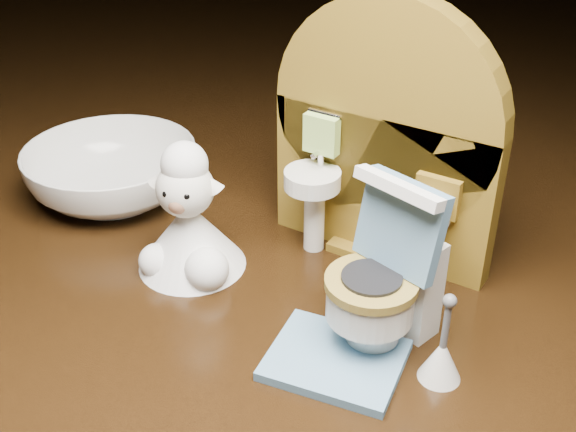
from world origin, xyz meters
name	(u,v)px	position (x,y,z in m)	size (l,w,h in m)	color
backdrop_panel	(383,149)	(0.00, 0.06, 0.07)	(0.13, 0.05, 0.15)	brown
toy_toilet	(387,285)	(0.04, 0.00, 0.03)	(0.05, 0.06, 0.09)	white
bath_mat	(335,360)	(0.03, -0.03, 0.00)	(0.06, 0.05, 0.00)	#5B86A9
toilet_brush	(442,357)	(0.07, -0.02, 0.01)	(0.02, 0.02, 0.05)	white
plush_lamb	(189,226)	(-0.08, -0.01, 0.03)	(0.06, 0.06, 0.08)	white
ceramic_bowl	(112,173)	(-0.18, 0.03, 0.02)	(0.11, 0.11, 0.04)	white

